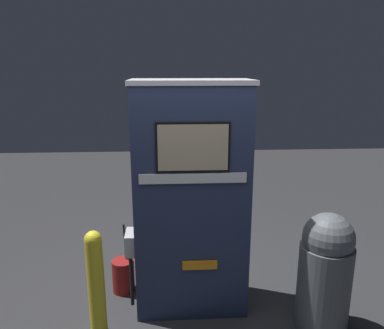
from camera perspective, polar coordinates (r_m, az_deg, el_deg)
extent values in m
plane|color=#2D2D30|center=(3.66, 0.13, -22.55)|extent=(14.00, 14.00, 0.00)
cube|color=#232D4C|center=(3.61, -0.12, -13.64)|extent=(1.00, 0.53, 1.00)
cube|color=#232D4C|center=(3.25, -0.13, 2.67)|extent=(1.00, 0.53, 1.07)
cube|color=#B7B7BC|center=(3.18, -0.14, 12.51)|extent=(1.03, 0.56, 0.04)
cube|color=black|center=(2.97, 0.15, 2.60)|extent=(0.60, 0.01, 0.41)
cube|color=tan|center=(2.97, 0.16, 2.57)|extent=(0.56, 0.01, 0.37)
cube|color=silver|center=(3.03, 0.15, -2.13)|extent=(0.88, 0.02, 0.08)
cube|color=orange|center=(3.35, 1.20, -15.08)|extent=(0.30, 0.02, 0.08)
cube|color=#B7B7BC|center=(3.44, -9.28, -11.60)|extent=(0.09, 0.24, 0.19)
cylinder|color=black|center=(3.53, -9.18, -17.09)|extent=(0.03, 0.03, 0.48)
cylinder|color=yellow|center=(3.36, -14.35, -17.75)|extent=(0.14, 0.14, 0.88)
sphere|color=yellow|center=(3.15, -14.87, -10.97)|extent=(0.14, 0.14, 0.14)
cylinder|color=#51565B|center=(3.56, 19.40, -17.20)|extent=(0.45, 0.45, 0.77)
sphere|color=#51565B|center=(3.35, 20.07, -10.49)|extent=(0.43, 0.43, 0.43)
cylinder|color=maroon|center=(4.00, -10.42, -16.32)|extent=(0.22, 0.22, 0.34)
cylinder|color=black|center=(3.83, -10.17, -11.61)|extent=(0.02, 0.11, 0.43)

